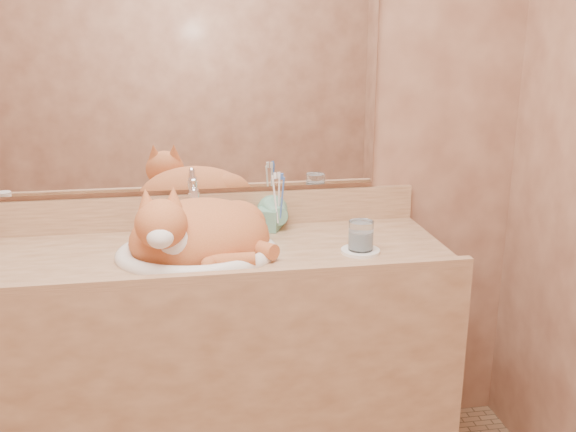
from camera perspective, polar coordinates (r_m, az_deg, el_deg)
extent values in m
cube|color=brown|center=(2.20, -9.09, 9.07)|extent=(2.40, 0.02, 2.50)
cube|color=white|center=(2.17, -9.25, 12.69)|extent=(1.30, 0.02, 0.80)
imported|color=#67A68A|center=(2.16, -2.06, 0.60)|extent=(0.10, 0.10, 0.17)
imported|color=#67A68A|center=(2.18, -0.81, -0.21)|extent=(0.12, 0.12, 0.10)
cylinder|color=white|center=(2.01, 6.45, -3.10)|extent=(0.12, 0.12, 0.01)
cylinder|color=white|center=(1.99, 6.50, -1.73)|extent=(0.08, 0.08, 0.09)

